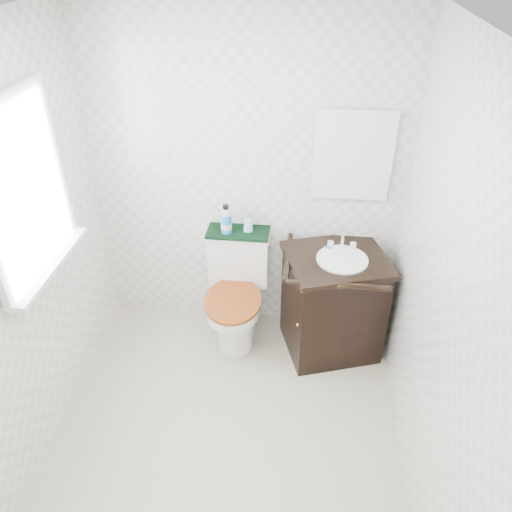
% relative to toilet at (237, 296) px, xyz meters
% --- Properties ---
extents(floor, '(2.40, 2.40, 0.00)m').
position_rel_toilet_xyz_m(floor, '(0.05, -0.96, -0.37)').
color(floor, beige).
rests_on(floor, ground).
extents(ceiling, '(2.40, 2.40, 0.00)m').
position_rel_toilet_xyz_m(ceiling, '(0.05, -0.96, 2.03)').
color(ceiling, white).
rests_on(ceiling, wall_back).
extents(wall_back, '(2.40, 0.00, 2.40)m').
position_rel_toilet_xyz_m(wall_back, '(0.05, 0.24, 0.83)').
color(wall_back, silver).
rests_on(wall_back, ground).
extents(wall_left, '(0.00, 2.40, 2.40)m').
position_rel_toilet_xyz_m(wall_left, '(-1.05, -0.96, 0.83)').
color(wall_left, silver).
rests_on(wall_left, ground).
extents(wall_right, '(0.00, 2.40, 2.40)m').
position_rel_toilet_xyz_m(wall_right, '(1.15, -0.96, 0.83)').
color(wall_right, silver).
rests_on(wall_right, ground).
extents(window, '(0.02, 0.70, 0.90)m').
position_rel_toilet_xyz_m(window, '(-1.02, -0.71, 1.18)').
color(window, white).
rests_on(window, wall_left).
extents(mirror, '(0.50, 0.02, 0.60)m').
position_rel_toilet_xyz_m(mirror, '(0.76, 0.21, 1.08)').
color(mirror, silver).
rests_on(mirror, wall_back).
extents(toilet, '(0.46, 0.64, 0.85)m').
position_rel_toilet_xyz_m(toilet, '(0.00, 0.00, 0.00)').
color(toilet, white).
rests_on(toilet, floor).
extents(vanity, '(0.82, 0.76, 0.92)m').
position_rel_toilet_xyz_m(vanity, '(0.72, -0.06, 0.06)').
color(vanity, black).
rests_on(vanity, floor).
extents(trash_bin, '(0.19, 0.15, 0.27)m').
position_rel_toilet_xyz_m(trash_bin, '(0.00, 0.14, -0.24)').
color(trash_bin, silver).
rests_on(trash_bin, floor).
extents(towel, '(0.45, 0.22, 0.02)m').
position_rel_toilet_xyz_m(towel, '(0.00, 0.13, 0.49)').
color(towel, black).
rests_on(towel, toilet).
extents(mouthwash_bottle, '(0.08, 0.08, 0.22)m').
position_rel_toilet_xyz_m(mouthwash_bottle, '(-0.08, 0.10, 0.60)').
color(mouthwash_bottle, blue).
rests_on(mouthwash_bottle, towel).
extents(cup, '(0.07, 0.07, 0.09)m').
position_rel_toilet_xyz_m(cup, '(0.07, 0.14, 0.54)').
color(cup, '#95CFF5').
rests_on(cup, towel).
extents(soap_bar, '(0.07, 0.05, 0.02)m').
position_rel_toilet_xyz_m(soap_bar, '(0.65, 0.04, 0.46)').
color(soap_bar, '#166D65').
rests_on(soap_bar, vanity).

